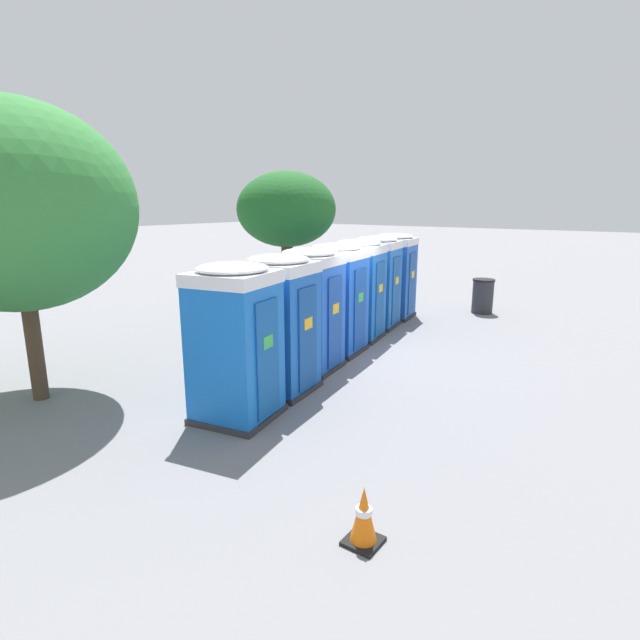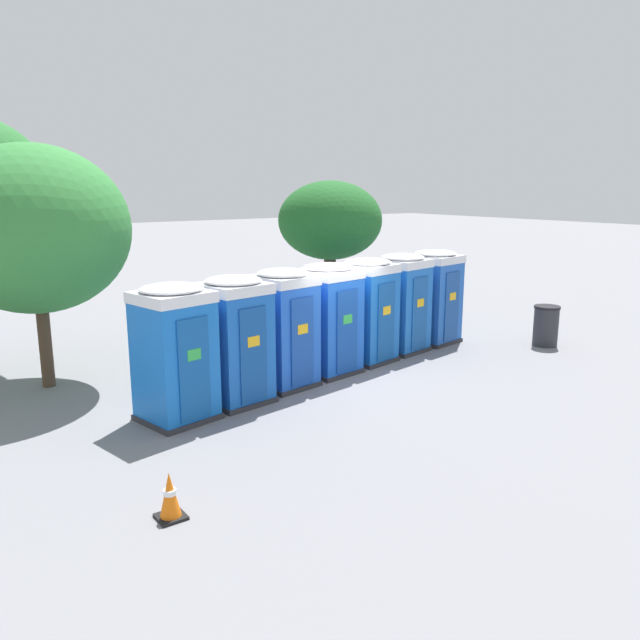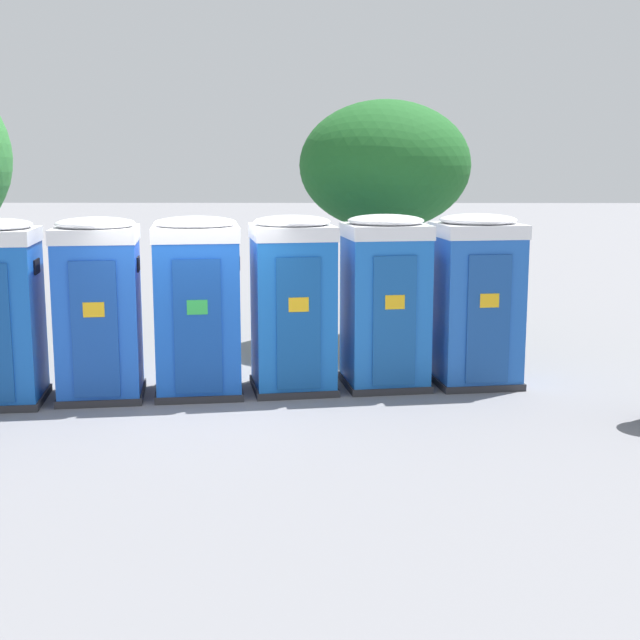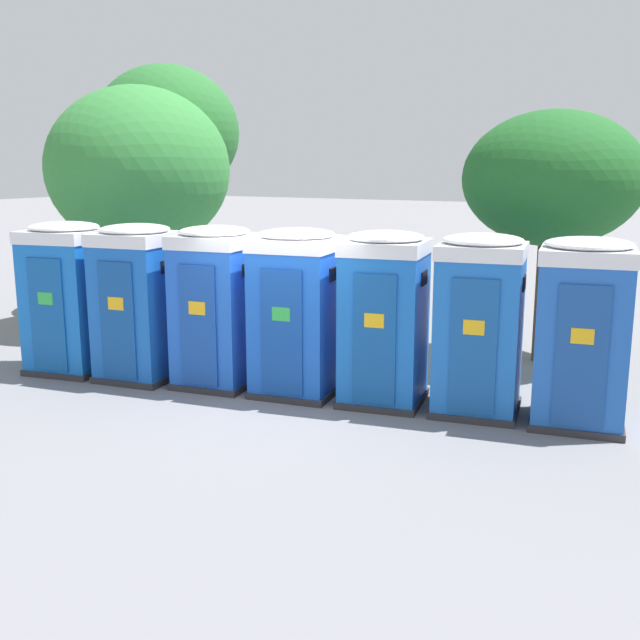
{
  "view_description": "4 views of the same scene",
  "coord_description": "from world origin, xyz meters",
  "px_view_note": "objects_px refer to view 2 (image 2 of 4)",
  "views": [
    {
      "loc": [
        -9.46,
        -6.03,
        3.43
      ],
      "look_at": [
        -0.98,
        0.02,
        0.97
      ],
      "focal_mm": 28.0,
      "sensor_mm": 36.0,
      "label": 1
    },
    {
      "loc": [
        -8.29,
        -10.91,
        4.25
      ],
      "look_at": [
        -0.34,
        0.13,
        1.29
      ],
      "focal_mm": 35.0,
      "sensor_mm": 36.0,
      "label": 2
    },
    {
      "loc": [
        1.85,
        -12.21,
        3.29
      ],
      "look_at": [
        1.7,
        0.47,
        1.03
      ],
      "focal_mm": 50.0,
      "sensor_mm": 36.0,
      "label": 3
    },
    {
      "loc": [
        5.65,
        -9.32,
        3.46
      ],
      "look_at": [
        0.35,
        0.24,
        1.18
      ],
      "focal_mm": 42.0,
      "sensor_mm": 36.0,
      "label": 4
    }
  ],
  "objects_px": {
    "portapotty_5": "(401,302)",
    "portapotty_6": "(434,296)",
    "portapotty_1": "(235,339)",
    "portapotty_4": "(367,310)",
    "portapotty_0": "(175,352)",
    "street_tree_0": "(330,221)",
    "street_tree_2": "(34,230)",
    "portapotty_2": "(284,328)",
    "trash_can": "(546,326)",
    "traffic_cone": "(170,496)",
    "portapotty_3": "(329,318)"
  },
  "relations": [
    {
      "from": "portapotty_5",
      "to": "portapotty_6",
      "type": "distance_m",
      "value": 1.37
    },
    {
      "from": "portapotty_1",
      "to": "portapotty_4",
      "type": "xyz_separation_m",
      "value": [
        4.02,
        0.76,
        0.0
      ]
    },
    {
      "from": "portapotty_0",
      "to": "street_tree_0",
      "type": "bearing_deg",
      "value": 33.44
    },
    {
      "from": "portapotty_0",
      "to": "portapotty_6",
      "type": "relative_size",
      "value": 1.0
    },
    {
      "from": "street_tree_2",
      "to": "portapotty_0",
      "type": "bearing_deg",
      "value": -67.02
    },
    {
      "from": "portapotty_2",
      "to": "street_tree_2",
      "type": "xyz_separation_m",
      "value": [
        -4.15,
        2.94,
        2.07
      ]
    },
    {
      "from": "portapotty_2",
      "to": "trash_can",
      "type": "distance_m",
      "value": 7.7
    },
    {
      "from": "street_tree_0",
      "to": "trash_can",
      "type": "distance_m",
      "value": 6.75
    },
    {
      "from": "portapotty_1",
      "to": "portapotty_6",
      "type": "height_order",
      "value": "same"
    },
    {
      "from": "street_tree_0",
      "to": "traffic_cone",
      "type": "bearing_deg",
      "value": -137.05
    },
    {
      "from": "portapotty_4",
      "to": "trash_can",
      "type": "relative_size",
      "value": 2.34
    },
    {
      "from": "portapotty_4",
      "to": "portapotty_3",
      "type": "bearing_deg",
      "value": -170.13
    },
    {
      "from": "portapotty_5",
      "to": "traffic_cone",
      "type": "relative_size",
      "value": 3.97
    },
    {
      "from": "portapotty_5",
      "to": "traffic_cone",
      "type": "bearing_deg",
      "value": -151.42
    },
    {
      "from": "portapotty_3",
      "to": "street_tree_0",
      "type": "bearing_deg",
      "value": 53.02
    },
    {
      "from": "portapotty_2",
      "to": "street_tree_0",
      "type": "relative_size",
      "value": 0.58
    },
    {
      "from": "portapotty_4",
      "to": "trash_can",
      "type": "bearing_deg",
      "value": -18.79
    },
    {
      "from": "street_tree_0",
      "to": "portapotty_5",
      "type": "bearing_deg",
      "value": -92.98
    },
    {
      "from": "portapotty_0",
      "to": "portapotty_6",
      "type": "distance_m",
      "value": 8.18
    },
    {
      "from": "portapotty_1",
      "to": "portapotty_6",
      "type": "relative_size",
      "value": 1.0
    },
    {
      "from": "portapotty_0",
      "to": "portapotty_2",
      "type": "bearing_deg",
      "value": 11.15
    },
    {
      "from": "portapotty_1",
      "to": "street_tree_0",
      "type": "relative_size",
      "value": 0.58
    },
    {
      "from": "street_tree_0",
      "to": "street_tree_2",
      "type": "bearing_deg",
      "value": -172.63
    },
    {
      "from": "portapotty_3",
      "to": "street_tree_0",
      "type": "xyz_separation_m",
      "value": [
        2.86,
        3.8,
        1.91
      ]
    },
    {
      "from": "portapotty_6",
      "to": "trash_can",
      "type": "relative_size",
      "value": 2.34
    },
    {
      "from": "portapotty_3",
      "to": "portapotty_5",
      "type": "distance_m",
      "value": 2.73
    },
    {
      "from": "portapotty_5",
      "to": "trash_can",
      "type": "xyz_separation_m",
      "value": [
        3.53,
        -1.89,
        -0.74
      ]
    },
    {
      "from": "portapotty_0",
      "to": "portapotty_2",
      "type": "xyz_separation_m",
      "value": [
        2.68,
        0.53,
        0.0
      ]
    },
    {
      "from": "portapotty_5",
      "to": "portapotty_4",
      "type": "bearing_deg",
      "value": -170.07
    },
    {
      "from": "portapotty_3",
      "to": "street_tree_2",
      "type": "distance_m",
      "value": 6.47
    },
    {
      "from": "portapotty_1",
      "to": "trash_can",
      "type": "distance_m",
      "value": 8.97
    },
    {
      "from": "portapotty_1",
      "to": "portapotty_5",
      "type": "height_order",
      "value": "same"
    },
    {
      "from": "portapotty_2",
      "to": "portapotty_1",
      "type": "bearing_deg",
      "value": -166.96
    },
    {
      "from": "portapotty_0",
      "to": "traffic_cone",
      "type": "xyz_separation_m",
      "value": [
        -1.49,
        -3.25,
        -0.97
      ]
    },
    {
      "from": "street_tree_2",
      "to": "portapotty_1",
      "type": "bearing_deg",
      "value": -49.07
    },
    {
      "from": "portapotty_1",
      "to": "portapotty_4",
      "type": "relative_size",
      "value": 1.0
    },
    {
      "from": "portapotty_1",
      "to": "street_tree_0",
      "type": "distance_m",
      "value": 7.28
    },
    {
      "from": "portapotty_6",
      "to": "street_tree_0",
      "type": "xyz_separation_m",
      "value": [
        -1.18,
        3.17,
        1.91
      ]
    },
    {
      "from": "portapotty_6",
      "to": "street_tree_0",
      "type": "height_order",
      "value": "street_tree_0"
    },
    {
      "from": "portapotty_2",
      "to": "street_tree_2",
      "type": "distance_m",
      "value": 5.49
    },
    {
      "from": "trash_can",
      "to": "traffic_cone",
      "type": "relative_size",
      "value": 1.7
    },
    {
      "from": "portapotty_6",
      "to": "traffic_cone",
      "type": "bearing_deg",
      "value": -154.16
    },
    {
      "from": "portapotty_1",
      "to": "portapotty_6",
      "type": "xyz_separation_m",
      "value": [
        6.72,
        1.16,
        -0.0
      ]
    },
    {
      "from": "portapotty_2",
      "to": "street_tree_0",
      "type": "distance_m",
      "value": 6.12
    },
    {
      "from": "portapotty_0",
      "to": "portapotty_4",
      "type": "height_order",
      "value": "same"
    },
    {
      "from": "portapotty_0",
      "to": "traffic_cone",
      "type": "relative_size",
      "value": 3.97
    },
    {
      "from": "street_tree_0",
      "to": "traffic_cone",
      "type": "distance_m",
      "value": 11.8
    },
    {
      "from": "portapotty_1",
      "to": "trash_can",
      "type": "xyz_separation_m",
      "value": [
        8.9,
        -0.9,
        -0.74
      ]
    },
    {
      "from": "street_tree_0",
      "to": "trash_can",
      "type": "relative_size",
      "value": 4.04
    },
    {
      "from": "portapotty_0",
      "to": "street_tree_2",
      "type": "relative_size",
      "value": 0.5
    }
  ]
}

